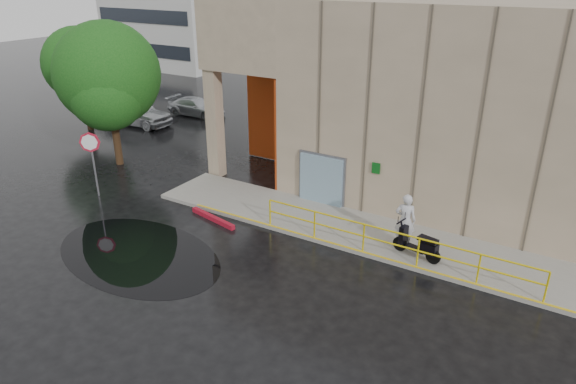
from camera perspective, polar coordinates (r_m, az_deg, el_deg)
name	(u,v)px	position (r m, az deg, el deg)	size (l,w,h in m)	color
ground	(231,269)	(17.10, -6.39, -8.54)	(120.00, 120.00, 0.00)	black
sidewalk	(396,241)	(18.88, 11.89, -5.34)	(20.00, 3.00, 0.15)	gray
building	(485,95)	(23.16, 21.00, 10.00)	(20.00, 10.17, 8.00)	gray
guardrail	(390,244)	(17.40, 11.28, -5.67)	(9.56, 0.06, 1.03)	yellow
person	(405,220)	(18.06, 12.89, -3.09)	(0.71, 0.47, 1.95)	silver
scooter	(418,236)	(17.53, 14.28, -4.80)	(1.79, 0.90, 1.36)	black
stop_sign	(91,151)	(22.98, -21.02, 4.30)	(0.72, 0.54, 2.87)	slate
red_curb	(213,218)	(20.27, -8.33, -2.90)	(2.40, 0.18, 0.18)	maroon
puddle	(138,254)	(18.56, -16.32, -6.64)	(6.87, 4.23, 0.01)	black
car_a	(137,112)	(33.67, -16.45, 8.49)	(1.89, 4.69, 1.60)	silver
car_b	(116,104)	(36.33, -18.61, 9.24)	(1.62, 4.65, 1.53)	silver
car_c	(196,107)	(35.03, -10.17, 9.30)	(1.65, 4.07, 1.18)	silver
tree_near	(107,79)	(25.92, -19.43, 11.74)	(4.92, 4.92, 6.94)	#311E10
tree_far	(81,68)	(32.84, -22.02, 12.70)	(4.31, 4.31, 6.08)	#311E10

